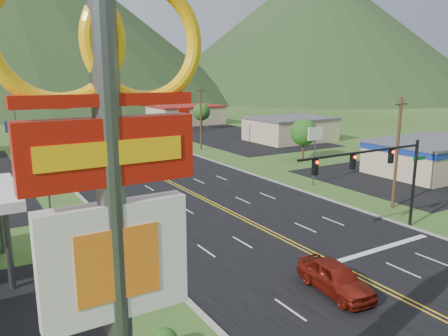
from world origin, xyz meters
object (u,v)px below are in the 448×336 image
pylon_sign (112,203)px  car_dark_mid (111,173)px  traffic_signal (381,167)px  car_red_near (335,278)px  streetlight_west (17,118)px  car_red_far (129,148)px

pylon_sign → car_dark_mid: size_ratio=3.25×
traffic_signal → car_dark_mid: 31.17m
car_red_near → car_dark_mid: (-2.44, 33.37, -0.24)m
streetlight_west → car_red_far: (14.33, -11.32, -4.48)m
car_red_near → streetlight_west: bearing=103.6°
car_dark_mid → car_red_far: car_red_far is taller
pylon_sign → streetlight_west: 68.33m
traffic_signal → car_red_near: traffic_signal is taller
pylon_sign → traffic_signal: bearing=27.1°
pylon_sign → car_dark_mid: (11.92, 40.56, -8.67)m
pylon_sign → car_red_near: (14.35, 7.19, -8.44)m
streetlight_west → car_red_near: streetlight_west is taller
car_dark_mid → pylon_sign: bearing=-104.1°
streetlight_west → car_dark_mid: bearing=-76.5°
pylon_sign → streetlight_west: (5.32, 68.00, -4.12)m
pylon_sign → car_red_far: pylon_sign is taller
pylon_sign → car_red_near: pylon_sign is taller
streetlight_west → car_red_near: bearing=-81.6°
pylon_sign → car_dark_mid: pylon_sign is taller
car_red_near → car_red_far: bearing=89.0°
car_red_far → car_red_near: bearing=92.9°
streetlight_west → car_red_near: size_ratio=1.78×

